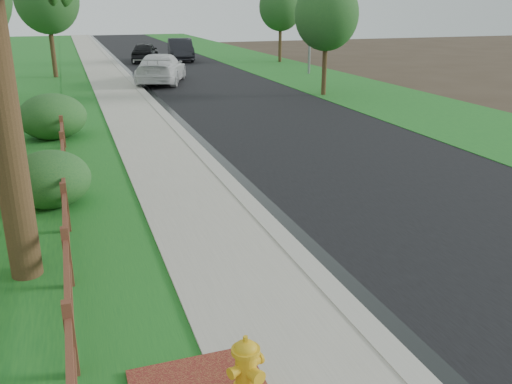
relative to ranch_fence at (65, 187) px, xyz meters
name	(u,v)px	position (x,y,z in m)	size (l,w,h in m)	color
ground	(346,341)	(3.60, -6.40, -0.62)	(120.00, 120.00, 0.00)	#35291D
road	(177,67)	(8.20, 28.60, -0.61)	(8.00, 90.00, 0.02)	black
curb	(119,68)	(4.00, 28.60, -0.56)	(0.40, 90.00, 0.12)	#9C998E
wet_gutter	(124,68)	(4.35, 28.60, -0.60)	(0.50, 90.00, 0.00)	black
sidewalk	(101,69)	(2.70, 28.60, -0.57)	(2.20, 90.00, 0.10)	#9D9889
grass_strip	(73,70)	(0.80, 28.60, -0.59)	(1.60, 90.00, 0.06)	#19591F
verge_far	(264,63)	(15.10, 28.60, -0.60)	(6.00, 90.00, 0.04)	#19591F
ranch_fence	(65,187)	(0.00, 0.00, 0.00)	(0.12, 16.92, 1.10)	#4E291A
fire_hydrant	(246,368)	(1.90, -7.11, -0.15)	(0.52, 0.43, 0.80)	gold
white_suv	(161,68)	(5.60, 20.17, 0.25)	(2.38, 5.85, 1.70)	silver
dark_car_mid	(145,52)	(6.46, 32.74, 0.18)	(1.83, 4.54, 1.55)	black
dark_car_far	(180,50)	(9.37, 32.89, 0.27)	(1.85, 5.29, 1.74)	black
streetlight	(309,0)	(15.45, 21.28, 4.01)	(1.84, 0.75, 8.17)	gray
boulder	(52,182)	(-0.30, 1.26, -0.22)	(1.18, 0.88, 0.79)	brown
shrub_c	(50,179)	(-0.30, 0.58, 0.04)	(1.82, 1.82, 1.31)	#17421E
shrub_d	(52,117)	(-0.30, 7.60, 0.16)	(2.29, 2.29, 1.56)	#17421E
tree_near_right	(327,15)	(12.67, 13.07, 3.30)	(3.15, 3.15, 5.67)	#372916
tree_mid_right	(281,7)	(16.60, 29.11, 3.58)	(3.33, 3.33, 6.05)	#372916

